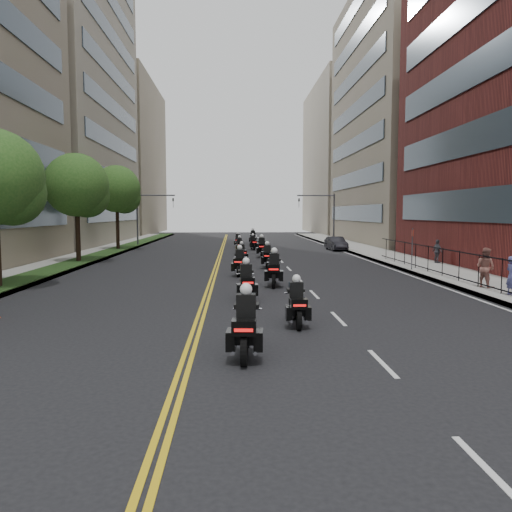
{
  "coord_description": "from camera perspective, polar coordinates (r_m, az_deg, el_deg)",
  "views": [
    {
      "loc": [
        -0.31,
        -11.38,
        3.56
      ],
      "look_at": [
        0.85,
        14.43,
        1.31
      ],
      "focal_mm": 35.0,
      "sensor_mm": 36.0,
      "label": 1
    }
  ],
  "objects": [
    {
      "name": "pedestrian_b",
      "position": [
        25.09,
        24.74,
        -1.2
      ],
      "size": [
        1.01,
        1.1,
        1.82
      ],
      "primitive_type": "imported",
      "rotation": [
        0.0,
        0.0,
        2.04
      ],
      "color": "#8B564C",
      "rests_on": "sidewalk_right"
    },
    {
      "name": "pedestrian_a",
      "position": [
        23.21,
        27.19,
        -2.01
      ],
      "size": [
        0.43,
        0.62,
        1.62
      ],
      "primitive_type": "imported",
      "rotation": [
        0.0,
        0.0,
        1.65
      ],
      "color": "#4B4C89",
      "rests_on": "sidewalk_right"
    },
    {
      "name": "motorcycle_10",
      "position": [
        51.66,
        -2.11,
        1.71
      ],
      "size": [
        0.49,
        2.14,
        1.58
      ],
      "rotation": [
        0.0,
        0.0,
        -0.01
      ],
      "color": "black",
      "rests_on": "ground"
    },
    {
      "name": "motorcycle_3",
      "position": [
        24.22,
        2.09,
        -1.72
      ],
      "size": [
        0.71,
        2.54,
        1.87
      ],
      "rotation": [
        0.0,
        0.0,
        -0.1
      ],
      "color": "black",
      "rests_on": "ground"
    },
    {
      "name": "iron_fence",
      "position": [
        26.11,
        23.11,
        -1.26
      ],
      "size": [
        0.05,
        28.0,
        1.5
      ],
      "color": "black",
      "rests_on": "sidewalk_right"
    },
    {
      "name": "building_left_mid",
      "position": [
        64.63,
        -23.11,
        16.58
      ],
      "size": [
        16.11,
        28.0,
        34.0
      ],
      "color": "gray",
      "rests_on": "ground"
    },
    {
      "name": "motorcycle_0",
      "position": [
        12.41,
        -1.17,
        -8.24
      ],
      "size": [
        0.64,
        2.47,
        1.82
      ],
      "rotation": [
        0.0,
        0.0,
        -0.07
      ],
      "color": "black",
      "rests_on": "ground"
    },
    {
      "name": "traffic_signal_right",
      "position": [
        54.28,
        7.91,
        5.07
      ],
      "size": [
        4.09,
        0.2,
        5.6
      ],
      "color": "#3F3F44",
      "rests_on": "ground"
    },
    {
      "name": "pedestrian_c",
      "position": [
        35.97,
        20.01,
        0.5
      ],
      "size": [
        0.62,
        1.0,
        1.59
      ],
      "primitive_type": "imported",
      "rotation": [
        0.0,
        0.0,
        1.83
      ],
      "color": "#45454E",
      "rests_on": "sidewalk_right"
    },
    {
      "name": "grass_strip",
      "position": [
        38.13,
        -19.16,
        -0.4
      ],
      "size": [
        2.0,
        90.0,
        0.04
      ],
      "primitive_type": "cube",
      "color": "#1E3714",
      "rests_on": "sidewalk_left"
    },
    {
      "name": "parked_sedan",
      "position": [
        47.91,
        9.13,
        1.42
      ],
      "size": [
        1.63,
        4.0,
        1.29
      ],
      "primitive_type": "imported",
      "rotation": [
        0.0,
        0.0,
        0.07
      ],
      "color": "black",
      "rests_on": "ground"
    },
    {
      "name": "motorcycle_6",
      "position": [
        35.83,
        -1.63,
        0.23
      ],
      "size": [
        0.62,
        2.05,
        1.52
      ],
      "rotation": [
        0.0,
        0.0,
        0.13
      ],
      "color": "black",
      "rests_on": "ground"
    },
    {
      "name": "ground",
      "position": [
        11.93,
        -1.01,
        -12.37
      ],
      "size": [
        160.0,
        160.0,
        0.0
      ],
      "primitive_type": "plane",
      "color": "black",
      "rests_on": "ground"
    },
    {
      "name": "motorcycle_2",
      "position": [
        20.14,
        -1.11,
        -3.21
      ],
      "size": [
        0.56,
        2.38,
        1.75
      ],
      "rotation": [
        0.0,
        0.0,
        0.04
      ],
      "color": "black",
      "rests_on": "ground"
    },
    {
      "name": "motorcycle_4",
      "position": [
        28.3,
        -1.89,
        -0.86
      ],
      "size": [
        0.65,
        2.35,
        1.74
      ],
      "rotation": [
        0.0,
        0.0,
        -0.1
      ],
      "color": "black",
      "rests_on": "ground"
    },
    {
      "name": "motorcycle_8",
      "position": [
        44.22,
        -1.9,
        1.16
      ],
      "size": [
        0.58,
        2.12,
        1.57
      ],
      "rotation": [
        0.0,
        0.0,
        0.09
      ],
      "color": "black",
      "rests_on": "ground"
    },
    {
      "name": "building_right_far",
      "position": [
        92.49,
        11.28,
        10.73
      ],
      "size": [
        15.0,
        28.0,
        26.0
      ],
      "primitive_type": "cube",
      "color": "gray",
      "rests_on": "ground"
    },
    {
      "name": "traffic_signal_left",
      "position": [
        54.18,
        -12.43,
        5.0
      ],
      "size": [
        4.09,
        0.2,
        5.6
      ],
      "color": "#3F3F44",
      "rests_on": "ground"
    },
    {
      "name": "motorcycle_11",
      "position": [
        56.26,
        -0.35,
        2.09
      ],
      "size": [
        0.64,
        2.5,
        1.85
      ],
      "rotation": [
        0.0,
        0.0,
        -0.07
      ],
      "color": "black",
      "rests_on": "ground"
    },
    {
      "name": "building_left_far",
      "position": [
        92.46,
        -16.41,
        10.63
      ],
      "size": [
        16.0,
        28.0,
        26.0
      ],
      "primitive_type": "cube",
      "color": "gray",
      "rests_on": "ground"
    },
    {
      "name": "motorcycle_1",
      "position": [
        15.87,
        4.68,
        -5.66
      ],
      "size": [
        0.51,
        2.18,
        1.61
      ],
      "rotation": [
        0.0,
        0.0,
        -0.03
      ],
      "color": "black",
      "rests_on": "ground"
    },
    {
      "name": "motorcycle_5",
      "position": [
        32.19,
        1.28,
        -0.16
      ],
      "size": [
        0.55,
        2.34,
        1.73
      ],
      "rotation": [
        0.0,
        0.0,
        -0.04
      ],
      "color": "black",
      "rests_on": "ground"
    },
    {
      "name": "sidewalk_left",
      "position": [
        38.38,
        -20.3,
        -0.55
      ],
      "size": [
        4.0,
        90.0,
        0.15
      ],
      "primitive_type": "cube",
      "color": "gray",
      "rests_on": "ground"
    },
    {
      "name": "street_trees",
      "position": [
        31.89,
        -22.45,
        7.43
      ],
      "size": [
        4.4,
        38.4,
        7.98
      ],
      "color": "black",
      "rests_on": "ground"
    },
    {
      "name": "motorcycle_7",
      "position": [
        40.07,
        0.65,
        0.91
      ],
      "size": [
        0.58,
        2.48,
        1.83
      ],
      "rotation": [
        0.0,
        0.0,
        -0.03
      ],
      "color": "black",
      "rests_on": "ground"
    },
    {
      "name": "motorcycle_9",
      "position": [
        47.96,
        -0.34,
        1.46
      ],
      "size": [
        0.64,
        2.12,
        1.57
      ],
      "rotation": [
        0.0,
        0.0,
        0.13
      ],
      "color": "black",
      "rests_on": "ground"
    },
    {
      "name": "sidewalk_right",
      "position": [
        38.57,
        16.05,
        -0.41
      ],
      "size": [
        4.0,
        90.0,
        0.15
      ],
      "primitive_type": "cube",
      "color": "gray",
      "rests_on": "ground"
    },
    {
      "name": "building_right_tan",
      "position": [
        64.28,
        17.92,
        14.99
      ],
      "size": [
        15.11,
        28.0,
        30.0
      ],
      "color": "gray",
      "rests_on": "ground"
    }
  ]
}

